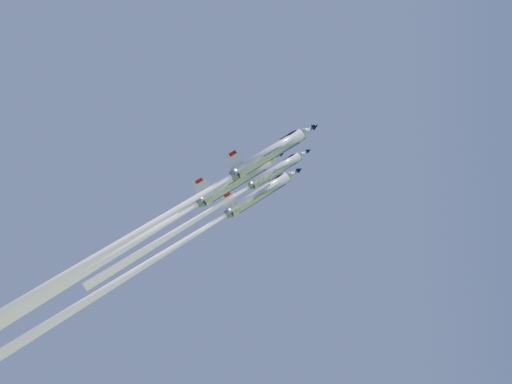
% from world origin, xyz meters
% --- Properties ---
extents(jet_lead, '(33.21, 15.08, 31.17)m').
position_xyz_m(jet_lead, '(-8.29, 0.51, 89.92)').
color(jet_lead, silver).
extents(jet_left, '(45.22, 20.41, 42.94)m').
position_xyz_m(jet_left, '(-17.09, 3.32, 83.32)').
color(jet_left, silver).
extents(jet_right, '(47.15, 21.20, 45.06)m').
position_xyz_m(jet_right, '(-13.99, -12.66, 84.56)').
color(jet_right, silver).
extents(jet_slot, '(39.51, 18.07, 36.58)m').
position_xyz_m(jet_slot, '(-15.58, -5.72, 85.64)').
color(jet_slot, silver).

